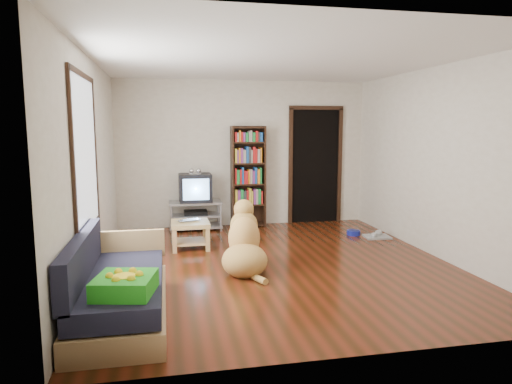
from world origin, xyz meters
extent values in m
plane|color=#531D0E|center=(0.00, 0.00, 0.00)|extent=(5.00, 5.00, 0.00)
plane|color=white|center=(0.00, 0.00, 2.60)|extent=(5.00, 5.00, 0.00)
plane|color=beige|center=(0.00, 2.50, 1.30)|extent=(4.50, 0.00, 4.50)
plane|color=beige|center=(0.00, -2.50, 1.30)|extent=(4.50, 0.00, 4.50)
plane|color=beige|center=(-2.25, 0.00, 1.30)|extent=(0.00, 5.00, 5.00)
plane|color=beige|center=(2.25, 0.00, 1.30)|extent=(0.00, 5.00, 5.00)
cube|color=green|center=(-1.75, -1.90, 0.50)|extent=(0.54, 0.54, 0.15)
imported|color=silver|center=(-1.06, 0.98, 0.41)|extent=(0.41, 0.34, 0.03)
cylinder|color=navy|center=(1.65, 1.31, 0.04)|extent=(0.22, 0.22, 0.08)
cube|color=#9B9B9B|center=(1.95, 1.06, 0.01)|extent=(0.43, 0.36, 0.03)
cube|color=white|center=(-2.23, -0.50, 1.50)|extent=(0.02, 1.30, 1.60)
cube|color=black|center=(-2.23, -0.50, 2.32)|extent=(0.03, 1.42, 0.06)
cube|color=black|center=(-2.23, -0.50, 0.68)|extent=(0.03, 1.42, 0.06)
cube|color=black|center=(-2.23, -1.20, 1.50)|extent=(0.03, 0.06, 1.70)
cube|color=black|center=(-2.23, 0.20, 1.50)|extent=(0.03, 0.06, 1.70)
cube|color=black|center=(1.35, 2.48, 1.05)|extent=(0.90, 0.02, 2.10)
cube|color=black|center=(0.87, 2.47, 1.05)|extent=(0.07, 0.05, 2.14)
cube|color=black|center=(1.83, 2.47, 1.05)|extent=(0.07, 0.05, 2.14)
cube|color=black|center=(1.35, 2.47, 2.13)|extent=(1.03, 0.05, 0.07)
cube|color=#99999E|center=(-0.90, 2.25, 0.48)|extent=(0.90, 0.45, 0.04)
cube|color=#99999E|center=(-0.90, 2.25, 0.25)|extent=(0.86, 0.42, 0.03)
cube|color=#99999E|center=(-0.90, 2.25, 0.06)|extent=(0.90, 0.45, 0.04)
cylinder|color=#99999E|center=(-1.32, 2.05, 0.25)|extent=(0.04, 0.04, 0.50)
cylinder|color=#99999E|center=(-0.48, 2.05, 0.25)|extent=(0.04, 0.04, 0.50)
cylinder|color=#99999E|center=(-1.32, 2.45, 0.25)|extent=(0.04, 0.04, 0.50)
cylinder|color=#99999E|center=(-0.48, 2.45, 0.25)|extent=(0.04, 0.04, 0.50)
cube|color=black|center=(-0.90, 2.25, 0.30)|extent=(0.40, 0.30, 0.07)
cube|color=black|center=(-0.90, 2.25, 0.74)|extent=(0.55, 0.48, 0.48)
cube|color=black|center=(-0.90, 2.45, 0.74)|extent=(0.40, 0.14, 0.36)
cube|color=#8CBFF2|center=(-0.90, 2.00, 0.74)|extent=(0.44, 0.02, 0.36)
cube|color=silver|center=(-0.90, 2.20, 0.99)|extent=(0.20, 0.07, 0.02)
sphere|color=silver|center=(-0.96, 2.20, 1.04)|extent=(0.09, 0.09, 0.09)
sphere|color=silver|center=(-0.84, 2.20, 1.04)|extent=(0.09, 0.09, 0.09)
cube|color=black|center=(-0.23, 2.34, 0.90)|extent=(0.03, 0.30, 1.80)
cube|color=black|center=(0.34, 2.34, 0.90)|extent=(0.03, 0.30, 1.80)
cube|color=black|center=(0.05, 2.48, 0.90)|extent=(0.60, 0.02, 1.80)
cube|color=black|center=(0.05, 2.34, 0.03)|extent=(0.56, 0.28, 0.02)
cube|color=black|center=(0.05, 2.34, 0.40)|extent=(0.56, 0.28, 0.03)
cube|color=black|center=(0.05, 2.34, 0.77)|extent=(0.56, 0.28, 0.02)
cube|color=black|center=(0.05, 2.34, 1.14)|extent=(0.56, 0.28, 0.02)
cube|color=black|center=(0.05, 2.34, 1.51)|extent=(0.56, 0.28, 0.02)
cube|color=black|center=(0.05, 2.34, 1.77)|extent=(0.56, 0.28, 0.02)
cube|color=tan|center=(-1.83, -1.40, 0.11)|extent=(0.80, 1.80, 0.22)
cube|color=#1E1E2D|center=(-1.83, -1.40, 0.33)|extent=(0.74, 1.74, 0.18)
cube|color=#1E1E2D|center=(-2.17, -1.40, 0.60)|extent=(0.12, 1.74, 0.40)
cube|color=tan|center=(-1.83, -0.54, 0.50)|extent=(0.80, 0.06, 0.30)
cube|color=tan|center=(-1.06, 1.01, 0.37)|extent=(0.55, 0.55, 0.06)
cube|color=tan|center=(-1.06, 1.01, 0.10)|extent=(0.45, 0.45, 0.03)
cube|color=tan|center=(-1.30, 0.78, 0.17)|extent=(0.06, 0.06, 0.34)
cube|color=tan|center=(-0.83, 0.78, 0.17)|extent=(0.06, 0.06, 0.34)
cube|color=tan|center=(-1.30, 1.25, 0.17)|extent=(0.06, 0.06, 0.34)
cube|color=#DAC06F|center=(-0.83, 1.25, 0.17)|extent=(0.06, 0.06, 0.34)
ellipsoid|color=tan|center=(-0.48, -0.34, 0.17)|extent=(0.64, 0.68, 0.41)
ellipsoid|color=#D9B053|center=(-0.45, -0.13, 0.40)|extent=(0.46, 0.50, 0.55)
ellipsoid|color=#B79546|center=(-0.43, -0.02, 0.53)|extent=(0.40, 0.37, 0.39)
ellipsoid|color=tan|center=(-0.42, 0.05, 0.74)|extent=(0.29, 0.32, 0.24)
ellipsoid|color=tan|center=(-0.40, 0.18, 0.71)|extent=(0.14, 0.23, 0.10)
sphere|color=black|center=(-0.39, 0.28, 0.71)|extent=(0.05, 0.05, 0.05)
ellipsoid|color=tan|center=(-0.52, 0.02, 0.73)|extent=(0.07, 0.09, 0.17)
ellipsoid|color=#B37D44|center=(-0.34, -0.01, 0.73)|extent=(0.07, 0.09, 0.17)
cylinder|color=tan|center=(-0.50, 0.11, 0.22)|extent=(0.11, 0.15, 0.45)
cylinder|color=#BB8348|center=(-0.33, 0.08, 0.22)|extent=(0.11, 0.15, 0.45)
sphere|color=#B99747|center=(-0.49, 0.16, 0.02)|extent=(0.11, 0.11, 0.11)
sphere|color=tan|center=(-0.32, 0.14, 0.02)|extent=(0.11, 0.11, 0.11)
cylinder|color=gold|center=(-0.39, -0.60, 0.03)|extent=(0.21, 0.39, 0.09)
camera|label=1|loc=(-1.40, -5.63, 1.78)|focal=32.00mm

